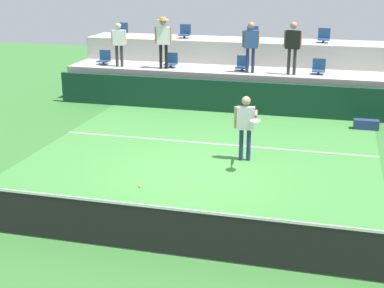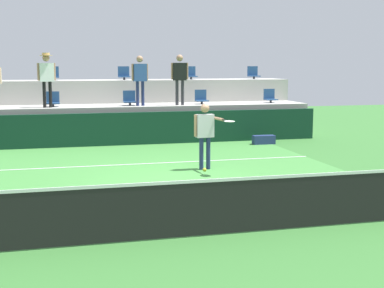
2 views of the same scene
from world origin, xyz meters
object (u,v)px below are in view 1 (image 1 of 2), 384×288
(stadium_chair_lower_center, at_px, (243,64))
(stadium_chair_upper_far_left, at_px, (122,30))
(spectator_leaning_on_rail, at_px, (251,42))
(tennis_ball, at_px, (139,186))
(stadium_chair_upper_left, at_px, (185,32))
(stadium_chair_upper_center, at_px, (252,34))
(stadium_chair_lower_right, at_px, (319,68))
(stadium_chair_upper_right, at_px, (324,37))
(stadium_chair_lower_left, at_px, (171,61))
(spectator_with_hat, at_px, (163,37))
(tennis_player, at_px, (246,122))
(stadium_chair_lower_far_left, at_px, (104,58))
(spectator_in_white, at_px, (293,43))
(spectator_in_grey, at_px, (119,41))
(equipment_bag, at_px, (366,124))

(stadium_chair_lower_center, height_order, stadium_chair_upper_far_left, stadium_chair_upper_far_left)
(spectator_leaning_on_rail, distance_m, tennis_ball, 10.16)
(stadium_chair_upper_left, distance_m, stadium_chair_upper_center, 2.67)
(stadium_chair_lower_right, height_order, stadium_chair_upper_right, stadium_chair_upper_right)
(stadium_chair_lower_right, bearing_deg, stadium_chair_lower_left, 180.00)
(stadium_chair_lower_center, height_order, stadium_chair_upper_center, stadium_chair_upper_center)
(spectator_with_hat, xyz_separation_m, tennis_ball, (2.69, -10.06, -1.48))
(tennis_player, bearing_deg, stadium_chair_upper_far_left, 129.31)
(stadium_chair_lower_left, height_order, tennis_player, stadium_chair_lower_left)
(stadium_chair_lower_far_left, relative_size, stadium_chair_upper_far_left, 1.00)
(stadium_chair_lower_left, distance_m, spectator_in_white, 4.51)
(tennis_player, xyz_separation_m, spectator_with_hat, (-3.96, 5.63, 1.34))
(tennis_player, bearing_deg, stadium_chair_lower_far_left, 136.97)
(spectator_in_grey, bearing_deg, stadium_chair_upper_center, 25.51)
(stadium_chair_upper_center, height_order, equipment_bag, stadium_chair_upper_center)
(stadium_chair_lower_left, bearing_deg, stadium_chair_lower_right, 0.00)
(stadium_chair_upper_center, bearing_deg, stadium_chair_lower_right, -34.58)
(spectator_with_hat, bearing_deg, stadium_chair_lower_right, 4.01)
(stadium_chair_lower_right, xyz_separation_m, tennis_player, (-1.52, -6.01, -0.42))
(spectator_in_grey, height_order, spectator_in_white, spectator_in_white)
(stadium_chair_upper_left, bearing_deg, spectator_with_hat, -95.14)
(stadium_chair_upper_left, bearing_deg, spectator_in_grey, -131.10)
(stadium_chair_upper_far_left, xyz_separation_m, equipment_bag, (9.54, -3.98, -2.16))
(stadium_chair_upper_far_left, distance_m, tennis_ball, 13.35)
(spectator_in_grey, bearing_deg, tennis_ball, -66.37)
(stadium_chair_lower_right, relative_size, tennis_player, 0.31)
(stadium_chair_lower_far_left, height_order, tennis_ball, stadium_chair_lower_far_left)
(stadium_chair_lower_left, xyz_separation_m, tennis_ball, (2.52, -10.44, -0.56))
(spectator_in_white, bearing_deg, stadium_chair_lower_left, 175.02)
(stadium_chair_lower_left, xyz_separation_m, tennis_player, (3.79, -6.01, -0.42))
(stadium_chair_upper_center, xyz_separation_m, spectator_in_white, (1.71, -2.18, 0.03))
(tennis_player, bearing_deg, tennis_ball, -105.98)
(stadium_chair_lower_center, bearing_deg, stadium_chair_upper_far_left, 161.11)
(stadium_chair_lower_far_left, height_order, spectator_in_white, spectator_in_white)
(stadium_chair_upper_left, bearing_deg, equipment_bag, -29.97)
(stadium_chair_upper_right, distance_m, spectator_with_hat, 5.95)
(stadium_chair_upper_right, relative_size, tennis_ball, 7.65)
(stadium_chair_upper_right, relative_size, tennis_player, 0.31)
(stadium_chair_lower_far_left, height_order, stadium_chair_lower_left, same)
(tennis_ball, bearing_deg, spectator_in_grey, 113.63)
(stadium_chair_upper_right, height_order, spectator_in_grey, spectator_in_grey)
(stadium_chair_upper_right, relative_size, equipment_bag, 0.68)
(spectator_leaning_on_rail, height_order, tennis_ball, spectator_leaning_on_rail)
(tennis_player, height_order, spectator_leaning_on_rail, spectator_leaning_on_rail)
(spectator_in_white, bearing_deg, stadium_chair_upper_right, 66.46)
(stadium_chair_lower_left, relative_size, spectator_in_white, 0.29)
(stadium_chair_lower_center, bearing_deg, tennis_player, -79.31)
(stadium_chair_upper_center, bearing_deg, stadium_chair_upper_far_left, 180.00)
(stadium_chair_upper_left, xyz_separation_m, tennis_player, (3.76, -7.81, -1.27))
(stadium_chair_upper_left, relative_size, equipment_bag, 0.68)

